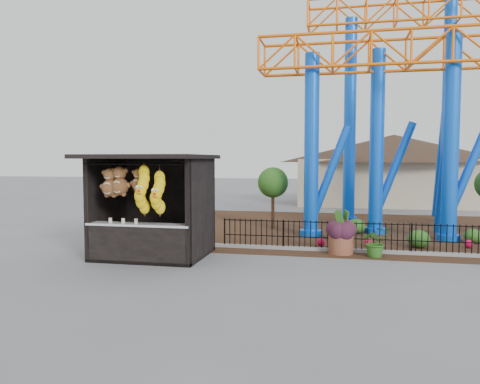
% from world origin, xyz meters
% --- Properties ---
extents(ground, '(120.00, 120.00, 0.00)m').
position_xyz_m(ground, '(0.00, 0.00, 0.00)').
color(ground, slate).
rests_on(ground, ground).
extents(mulch_bed, '(18.00, 12.00, 0.02)m').
position_xyz_m(mulch_bed, '(4.00, 8.00, 0.01)').
color(mulch_bed, '#331E11').
rests_on(mulch_bed, ground).
extents(curb, '(18.00, 0.18, 0.12)m').
position_xyz_m(curb, '(4.00, 3.00, 0.06)').
color(curb, gray).
rests_on(curb, ground).
extents(prize_booth, '(3.50, 3.40, 3.12)m').
position_xyz_m(prize_booth, '(-3.01, 0.90, 1.54)').
color(prize_booth, black).
rests_on(prize_booth, ground).
extents(picket_fence, '(12.20, 0.06, 1.00)m').
position_xyz_m(picket_fence, '(4.90, 3.00, 0.50)').
color(picket_fence, black).
rests_on(picket_fence, ground).
extents(roller_coaster, '(11.00, 6.37, 10.82)m').
position_xyz_m(roller_coaster, '(5.12, 8.23, 6.44)').
color(roller_coaster, blue).
rests_on(roller_coaster, ground).
extents(terracotta_planter, '(0.91, 0.91, 0.66)m').
position_xyz_m(terracotta_planter, '(2.65, 2.70, 0.33)').
color(terracotta_planter, brown).
rests_on(terracotta_planter, ground).
extents(planter_foliage, '(0.70, 0.70, 0.64)m').
position_xyz_m(planter_foliage, '(2.65, 2.70, 0.98)').
color(planter_foliage, '#341524').
rests_on(planter_foliage, terracotta_planter).
extents(potted_plant, '(1.01, 0.92, 0.96)m').
position_xyz_m(potted_plant, '(3.69, 2.42, 0.48)').
color(potted_plant, '#235819').
rests_on(potted_plant, ground).
extents(landscaping, '(7.53, 3.79, 0.60)m').
position_xyz_m(landscaping, '(4.99, 5.45, 0.29)').
color(landscaping, '#275519').
rests_on(landscaping, mulch_bed).
extents(pavilion, '(15.00, 15.00, 4.80)m').
position_xyz_m(pavilion, '(6.00, 20.00, 3.07)').
color(pavilion, '#BFAD8C').
rests_on(pavilion, ground).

